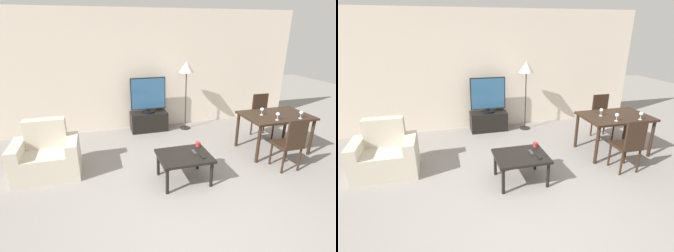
{
  "view_description": "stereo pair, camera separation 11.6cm",
  "coord_description": "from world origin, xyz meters",
  "views": [
    {
      "loc": [
        -1.04,
        -2.43,
        2.3
      ],
      "look_at": [
        0.16,
        1.78,
        0.65
      ],
      "focal_mm": 28.0,
      "sensor_mm": 36.0,
      "label": 1
    },
    {
      "loc": [
        -0.92,
        -2.46,
        2.3
      ],
      "look_at": [
        0.16,
        1.78,
        0.65
      ],
      "focal_mm": 28.0,
      "sensor_mm": 36.0,
      "label": 2
    }
  ],
  "objects": [
    {
      "name": "remote_secondary",
      "position": [
        0.38,
        1.03,
        0.46
      ],
      "size": [
        0.04,
        0.15,
        0.02
      ],
      "color": "#38383D",
      "rests_on": "coffee_table"
    },
    {
      "name": "dining_chair_near",
      "position": [
        2.01,
        0.83,
        0.52
      ],
      "size": [
        0.4,
        0.4,
        0.94
      ],
      "color": "black",
      "rests_on": "ground_plane"
    },
    {
      "name": "armchair",
      "position": [
        -1.89,
        1.79,
        0.31
      ],
      "size": [
        1.01,
        0.69,
        0.9
      ],
      "color": "beige",
      "rests_on": "ground_plane"
    },
    {
      "name": "remote_primary",
      "position": [
        0.44,
        0.86,
        0.46
      ],
      "size": [
        0.04,
        0.15,
        0.02
      ],
      "color": "black",
      "rests_on": "coffee_table"
    },
    {
      "name": "wine_glass_right",
      "position": [
        1.95,
        1.61,
        0.85
      ],
      "size": [
        0.07,
        0.07,
        0.15
      ],
      "color": "silver",
      "rests_on": "dining_table"
    },
    {
      "name": "tv",
      "position": [
        0.12,
        3.3,
        0.85
      ],
      "size": [
        0.8,
        0.28,
        0.81
      ],
      "color": "black",
      "rests_on": "tv_stand"
    },
    {
      "name": "wine_glass_center",
      "position": [
        2.05,
        1.28,
        0.85
      ],
      "size": [
        0.07,
        0.07,
        0.15
      ],
      "color": "silver",
      "rests_on": "dining_table"
    },
    {
      "name": "wine_glass_left",
      "position": [
        2.51,
        1.24,
        0.85
      ],
      "size": [
        0.07,
        0.07,
        0.15
      ],
      "color": "silver",
      "rests_on": "dining_table"
    },
    {
      "name": "dining_table",
      "position": [
        2.23,
        1.56,
        0.66
      ],
      "size": [
        1.26,
        0.84,
        0.75
      ],
      "color": "black",
      "rests_on": "ground_plane"
    },
    {
      "name": "floor_lamp",
      "position": [
        0.98,
        3.17,
        1.39
      ],
      "size": [
        0.33,
        0.33,
        1.6
      ],
      "color": "black",
      "rests_on": "ground_plane"
    },
    {
      "name": "dining_chair_far",
      "position": [
        2.45,
        2.3,
        0.52
      ],
      "size": [
        0.4,
        0.4,
        0.94
      ],
      "color": "black",
      "rests_on": "ground_plane"
    },
    {
      "name": "wall_back",
      "position": [
        0.0,
        3.58,
        1.35
      ],
      "size": [
        7.8,
        0.06,
        2.7
      ],
      "color": "beige",
      "rests_on": "ground_plane"
    },
    {
      "name": "cup_white_near",
      "position": [
        0.52,
        1.23,
        0.49
      ],
      "size": [
        0.08,
        0.08,
        0.07
      ],
      "color": "maroon",
      "rests_on": "coffee_table"
    },
    {
      "name": "ground_plane",
      "position": [
        0.0,
        0.0,
        0.0
      ],
      "size": [
        18.0,
        18.0,
        0.0
      ],
      "primitive_type": "plane",
      "color": "gray"
    },
    {
      "name": "tv_stand",
      "position": [
        0.12,
        3.3,
        0.22
      ],
      "size": [
        0.85,
        0.43,
        0.44
      ],
      "color": "black",
      "rests_on": "ground_plane"
    },
    {
      "name": "coffee_table",
      "position": [
        0.2,
        0.99,
        0.4
      ],
      "size": [
        0.81,
        0.66,
        0.45
      ],
      "color": "black",
      "rests_on": "ground_plane"
    }
  ]
}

